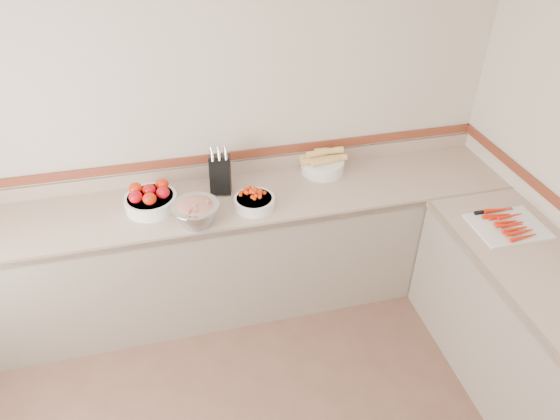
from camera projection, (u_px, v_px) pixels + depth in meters
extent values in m
plane|color=beige|center=(206.00, 125.00, 3.31)|extent=(4.00, 0.00, 4.00)
cube|color=tan|center=(217.00, 204.00, 3.30)|extent=(4.00, 0.65, 0.04)
cube|color=gray|center=(222.00, 255.00, 3.56)|extent=(4.00, 0.63, 0.86)
cube|color=#8E765F|center=(224.00, 233.00, 3.05)|extent=(4.00, 0.02, 0.04)
cube|color=tan|center=(210.00, 171.00, 3.51)|extent=(4.00, 0.02, 0.10)
cube|color=brown|center=(209.00, 159.00, 3.45)|extent=(4.00, 0.02, 0.06)
cube|color=black|center=(531.00, 340.00, 2.49)|extent=(0.02, 0.58, 0.06)
cylinder|color=silver|center=(526.00, 350.00, 2.54)|extent=(0.02, 0.50, 0.02)
cube|color=black|center=(220.00, 174.00, 3.32)|extent=(0.17, 0.19, 0.27)
cylinder|color=silver|center=(212.00, 156.00, 3.19)|extent=(0.02, 0.04, 0.07)
cylinder|color=silver|center=(219.00, 155.00, 3.20)|extent=(0.02, 0.04, 0.07)
cylinder|color=silver|center=(226.00, 155.00, 3.21)|extent=(0.02, 0.04, 0.07)
cylinder|color=silver|center=(212.00, 154.00, 3.22)|extent=(0.02, 0.04, 0.07)
cylinder|color=silver|center=(219.00, 153.00, 3.22)|extent=(0.02, 0.04, 0.07)
cylinder|color=silver|center=(225.00, 153.00, 3.23)|extent=(0.02, 0.04, 0.07)
cylinder|color=silver|center=(211.00, 152.00, 3.24)|extent=(0.02, 0.04, 0.07)
cylinder|color=silver|center=(218.00, 151.00, 3.25)|extent=(0.02, 0.04, 0.07)
cylinder|color=silver|center=(225.00, 151.00, 3.25)|extent=(0.02, 0.04, 0.07)
cylinder|color=white|center=(151.00, 202.00, 3.21)|extent=(0.33, 0.33, 0.09)
torus|color=white|center=(150.00, 197.00, 3.18)|extent=(0.34, 0.34, 0.01)
cylinder|color=white|center=(150.00, 197.00, 3.18)|extent=(0.29, 0.29, 0.01)
ellipsoid|color=red|center=(136.00, 197.00, 3.11)|extent=(0.09, 0.09, 0.08)
ellipsoid|color=red|center=(150.00, 199.00, 3.09)|extent=(0.09, 0.09, 0.08)
ellipsoid|color=red|center=(163.00, 193.00, 3.15)|extent=(0.09, 0.09, 0.08)
ellipsoid|color=red|center=(136.00, 189.00, 3.18)|extent=(0.09, 0.09, 0.08)
ellipsoid|color=red|center=(149.00, 190.00, 3.17)|extent=(0.09, 0.09, 0.08)
ellipsoid|color=red|center=(162.00, 184.00, 3.23)|extent=(0.09, 0.09, 0.08)
cylinder|color=white|center=(254.00, 202.00, 3.22)|extent=(0.26, 0.26, 0.07)
torus|color=white|center=(254.00, 199.00, 3.21)|extent=(0.27, 0.27, 0.01)
cylinder|color=white|center=(254.00, 199.00, 3.21)|extent=(0.23, 0.23, 0.01)
sphere|color=red|center=(260.00, 191.00, 3.18)|extent=(0.03, 0.03, 0.03)
sphere|color=red|center=(267.00, 200.00, 3.15)|extent=(0.03, 0.03, 0.03)
sphere|color=red|center=(250.00, 191.00, 3.18)|extent=(0.03, 0.03, 0.03)
sphere|color=red|center=(257.00, 188.00, 3.25)|extent=(0.03, 0.03, 0.03)
sphere|color=red|center=(258.00, 191.00, 3.19)|extent=(0.03, 0.03, 0.03)
sphere|color=red|center=(249.00, 191.00, 3.18)|extent=(0.03, 0.03, 0.03)
sphere|color=red|center=(256.00, 192.00, 3.16)|extent=(0.03, 0.03, 0.03)
sphere|color=red|center=(259.00, 191.00, 3.19)|extent=(0.03, 0.03, 0.03)
sphere|color=red|center=(255.00, 192.00, 3.16)|extent=(0.03, 0.03, 0.03)
sphere|color=red|center=(254.00, 204.00, 3.12)|extent=(0.03, 0.03, 0.03)
sphere|color=red|center=(255.00, 195.00, 3.15)|extent=(0.03, 0.03, 0.03)
sphere|color=red|center=(255.00, 188.00, 3.22)|extent=(0.03, 0.03, 0.03)
sphere|color=red|center=(241.00, 195.00, 3.19)|extent=(0.03, 0.03, 0.03)
sphere|color=red|center=(255.00, 191.00, 3.18)|extent=(0.03, 0.03, 0.03)
sphere|color=red|center=(263.00, 195.00, 3.17)|extent=(0.03, 0.03, 0.03)
sphere|color=red|center=(247.00, 189.00, 3.24)|extent=(0.03, 0.03, 0.03)
sphere|color=red|center=(247.00, 193.00, 3.17)|extent=(0.03, 0.03, 0.03)
sphere|color=red|center=(253.00, 192.00, 3.17)|extent=(0.03, 0.03, 0.03)
sphere|color=red|center=(251.00, 189.00, 3.21)|extent=(0.03, 0.03, 0.03)
sphere|color=red|center=(248.00, 193.00, 3.18)|extent=(0.03, 0.03, 0.03)
sphere|color=red|center=(249.00, 189.00, 3.24)|extent=(0.03, 0.03, 0.03)
sphere|color=red|center=(259.00, 194.00, 3.16)|extent=(0.03, 0.03, 0.03)
sphere|color=red|center=(251.00, 200.00, 3.13)|extent=(0.03, 0.03, 0.03)
sphere|color=red|center=(256.00, 189.00, 3.23)|extent=(0.03, 0.03, 0.03)
sphere|color=red|center=(247.00, 189.00, 3.24)|extent=(0.03, 0.03, 0.03)
sphere|color=red|center=(245.00, 190.00, 3.24)|extent=(0.03, 0.03, 0.03)
sphere|color=red|center=(257.00, 194.00, 3.16)|extent=(0.03, 0.03, 0.03)
sphere|color=red|center=(251.00, 193.00, 3.17)|extent=(0.03, 0.03, 0.03)
sphere|color=red|center=(246.00, 192.00, 3.19)|extent=(0.03, 0.03, 0.03)
sphere|color=red|center=(259.00, 199.00, 3.14)|extent=(0.03, 0.03, 0.03)
cylinder|color=white|center=(322.00, 166.00, 3.57)|extent=(0.31, 0.31, 0.09)
torus|color=white|center=(323.00, 161.00, 3.54)|extent=(0.31, 0.31, 0.01)
cylinder|color=#F3BC65|center=(315.00, 160.00, 3.50)|extent=(0.21, 0.06, 0.05)
cylinder|color=#F3BC65|center=(325.00, 161.00, 3.49)|extent=(0.21, 0.08, 0.05)
cylinder|color=#F3BC65|center=(333.00, 158.00, 3.53)|extent=(0.21, 0.07, 0.05)
cylinder|color=#F3BC65|center=(314.00, 156.00, 3.55)|extent=(0.21, 0.07, 0.05)
cylinder|color=#F3BC65|center=(326.00, 154.00, 3.57)|extent=(0.21, 0.08, 0.05)
cylinder|color=#F3BC65|center=(321.00, 153.00, 3.49)|extent=(0.21, 0.07, 0.05)
cylinder|color=#F3BC65|center=(329.00, 151.00, 3.52)|extent=(0.21, 0.06, 0.05)
cylinder|color=#B2B2BA|center=(196.00, 214.00, 3.06)|extent=(0.30, 0.30, 0.14)
torus|color=#B2B2BA|center=(195.00, 206.00, 3.02)|extent=(0.30, 0.30, 0.01)
ellipsoid|color=#BF155D|center=(195.00, 207.00, 3.03)|extent=(0.24, 0.24, 0.08)
cube|color=#BF155D|center=(189.00, 209.00, 2.99)|extent=(0.02, 0.02, 0.02)
cube|color=#ADC55F|center=(195.00, 211.00, 2.94)|extent=(0.02, 0.02, 0.02)
cube|color=#BF155D|center=(190.00, 205.00, 3.02)|extent=(0.02, 0.02, 0.02)
cube|color=#ADC55F|center=(188.00, 212.00, 2.95)|extent=(0.03, 0.03, 0.02)
cube|color=#BF155D|center=(208.00, 202.00, 3.01)|extent=(0.03, 0.03, 0.02)
cube|color=#ADC55F|center=(192.00, 200.00, 3.05)|extent=(0.03, 0.03, 0.02)
cube|color=#BF155D|center=(196.00, 205.00, 2.98)|extent=(0.03, 0.03, 0.02)
cube|color=#ADC55F|center=(194.00, 209.00, 2.97)|extent=(0.02, 0.02, 0.02)
cube|color=#BF155D|center=(195.00, 204.00, 3.01)|extent=(0.03, 0.03, 0.02)
cube|color=#ADC55F|center=(188.00, 213.00, 2.93)|extent=(0.03, 0.03, 0.02)
cube|color=#BF155D|center=(190.00, 210.00, 2.95)|extent=(0.03, 0.03, 0.02)
cube|color=#ADC55F|center=(195.00, 203.00, 3.01)|extent=(0.03, 0.03, 0.02)
cube|color=#BF155D|center=(193.00, 204.00, 3.01)|extent=(0.02, 0.02, 0.02)
cube|color=#ADC55F|center=(195.00, 198.00, 3.08)|extent=(0.02, 0.02, 0.02)
cube|color=white|center=(508.00, 226.00, 3.06)|extent=(0.44, 0.34, 0.01)
cone|color=red|center=(523.00, 237.00, 2.94)|extent=(0.17, 0.03, 0.03)
cone|color=red|center=(521.00, 232.00, 2.95)|extent=(0.17, 0.03, 0.03)
cone|color=red|center=(517.00, 232.00, 2.98)|extent=(0.17, 0.03, 0.03)
cone|color=red|center=(515.00, 230.00, 3.00)|extent=(0.17, 0.03, 0.03)
cone|color=red|center=(513.00, 224.00, 3.01)|extent=(0.17, 0.03, 0.03)
cone|color=red|center=(510.00, 225.00, 3.04)|extent=(0.17, 0.03, 0.03)
cone|color=red|center=(507.00, 222.00, 3.06)|extent=(0.17, 0.03, 0.03)
cone|color=red|center=(506.00, 217.00, 3.07)|extent=(0.17, 0.03, 0.03)
cone|color=red|center=(502.00, 217.00, 3.10)|extent=(0.17, 0.03, 0.03)
cone|color=red|center=(500.00, 215.00, 3.12)|extent=(0.17, 0.03, 0.03)
cone|color=red|center=(499.00, 210.00, 3.13)|extent=(0.17, 0.03, 0.03)
cone|color=red|center=(495.00, 210.00, 3.16)|extent=(0.17, 0.03, 0.03)
cube|color=silver|center=(500.00, 210.00, 3.18)|extent=(0.18, 0.04, 0.00)
cube|color=black|center=(481.00, 212.00, 3.15)|extent=(0.09, 0.02, 0.02)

